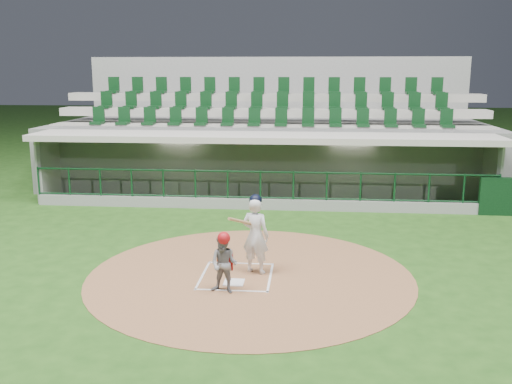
# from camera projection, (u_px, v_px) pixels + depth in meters

# --- Properties ---
(ground) EXTENTS (120.00, 120.00, 0.00)m
(ground) POSITION_uv_depth(u_px,v_px,m) (238.00, 272.00, 12.86)
(ground) COLOR #1E4513
(ground) RESTS_ON ground
(dirt_circle) EXTENTS (7.20, 7.20, 0.01)m
(dirt_circle) POSITION_uv_depth(u_px,v_px,m) (250.00, 275.00, 12.64)
(dirt_circle) COLOR brown
(dirt_circle) RESTS_ON ground
(home_plate) EXTENTS (0.43, 0.43, 0.02)m
(home_plate) POSITION_uv_depth(u_px,v_px,m) (234.00, 282.00, 12.18)
(home_plate) COLOR white
(home_plate) RESTS_ON dirt_circle
(batter_box_chalk) EXTENTS (1.55, 1.80, 0.01)m
(batter_box_chalk) POSITION_uv_depth(u_px,v_px,m) (236.00, 276.00, 12.57)
(batter_box_chalk) COLOR white
(batter_box_chalk) RESTS_ON ground
(dugout_structure) EXTENTS (16.40, 3.70, 3.00)m
(dugout_structure) POSITION_uv_depth(u_px,v_px,m) (265.00, 171.00, 20.29)
(dugout_structure) COLOR slate
(dugout_structure) RESTS_ON ground
(seating_deck) EXTENTS (17.00, 6.72, 5.15)m
(seating_deck) POSITION_uv_depth(u_px,v_px,m) (271.00, 146.00, 23.19)
(seating_deck) COLOR slate
(seating_deck) RESTS_ON ground
(batter) EXTENTS (0.90, 0.94, 1.80)m
(batter) POSITION_uv_depth(u_px,v_px,m) (255.00, 234.00, 12.62)
(batter) COLOR white
(batter) RESTS_ON dirt_circle
(catcher) EXTENTS (0.67, 0.57, 1.28)m
(catcher) POSITION_uv_depth(u_px,v_px,m) (224.00, 263.00, 11.55)
(catcher) COLOR gray
(catcher) RESTS_ON dirt_circle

